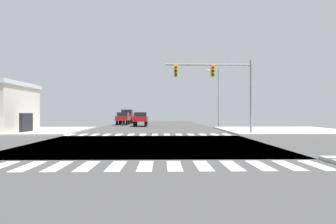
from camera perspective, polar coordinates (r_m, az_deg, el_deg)
The scene contains 10 objects.
ground at distance 17.69m, azimuth -3.87°, elevation -6.18°, with size 90.00×90.00×0.05m.
sidewalk_corner_ne at distance 32.03m, azimuth 21.18°, elevation -3.28°, with size 12.00×12.00×0.14m.
sidewalk_corner_nw at distance 32.68m, azimuth -26.27°, elevation -3.21°, with size 12.00×12.00×0.14m.
crosswalk_near at distance 10.49m, azimuth -7.13°, elevation -10.22°, with size 13.50×2.00×0.01m.
crosswalk_far at distance 24.96m, azimuth -3.67°, elevation -4.34°, with size 13.50×2.00×0.01m.
traffic_signal_mast at distance 25.73m, azimuth 9.43°, elevation 6.27°, with size 7.40×0.55×6.32m.
street_lamp at distance 39.74m, azimuth 9.31°, elevation 3.81°, with size 1.78×0.32×7.56m.
sedan_nearside_1 at distance 45.22m, azimuth -8.61°, elevation -1.03°, with size 1.80×4.30×1.88m.
suv_crossing_1 at distance 50.85m, azimuth -7.79°, elevation -0.61°, with size 1.96×4.60×2.34m.
sedan_queued_2 at distance 39.90m, azimuth -5.27°, elevation -1.15°, with size 1.80×4.30×1.88m.
Camera 1 is at (0.81, -17.57, 1.85)m, focal length 31.74 mm.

